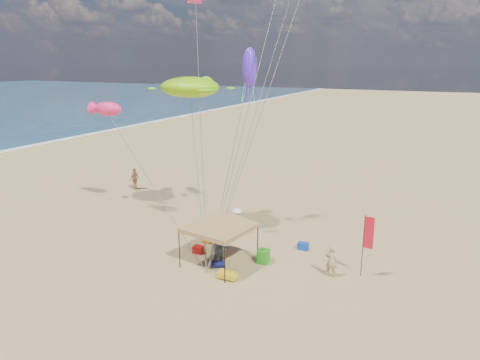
{
  "coord_description": "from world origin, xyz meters",
  "views": [
    {
      "loc": [
        9.11,
        -15.55,
        9.62
      ],
      "look_at": [
        0.0,
        3.0,
        4.0
      ],
      "focal_mm": 32.9,
      "sensor_mm": 36.0,
      "label": 1
    }
  ],
  "objects": [
    {
      "name": "chair_yellow",
      "position": [
        -2.35,
        3.74,
        0.35
      ],
      "size": [
        0.5,
        0.5,
        0.7
      ],
      "primitive_type": "cube",
      "color": "orange",
      "rests_on": "ground"
    },
    {
      "name": "squid_kite",
      "position": [
        -1.48,
        7.21,
        9.24
      ],
      "size": [
        1.11,
        1.11,
        2.22
      ],
      "primitive_type": "ellipsoid",
      "rotation": [
        0.0,
        0.0,
        0.38
      ],
      "color": "#5025D8",
      "rests_on": "ground"
    },
    {
      "name": "feather_flag",
      "position": [
        6.15,
        3.45,
        2.0
      ],
      "size": [
        0.46,
        0.05,
        2.99
      ],
      "color": "black",
      "rests_on": "ground"
    },
    {
      "name": "person_far_a",
      "position": [
        -12.53,
        10.15,
        0.84
      ],
      "size": [
        0.44,
        1.0,
        1.68
      ],
      "primitive_type": "imported",
      "rotation": [
        0.0,
        0.0,
        1.6
      ],
      "color": "#AB6441",
      "rests_on": "ground"
    },
    {
      "name": "cooler_red",
      "position": [
        -2.06,
        2.32,
        0.19
      ],
      "size": [
        0.54,
        0.38,
        0.38
      ],
      "primitive_type": "cube",
      "color": "#AB0D0E",
      "rests_on": "ground"
    },
    {
      "name": "bag_orange",
      "position": [
        -2.66,
        5.2,
        0.18
      ],
      "size": [
        0.54,
        0.69,
        0.36
      ],
      "primitive_type": "cylinder",
      "rotation": [
        0.0,
        1.57,
        1.22
      ],
      "color": "orange",
      "rests_on": "ground"
    },
    {
      "name": "canopy_tent",
      "position": [
        -0.47,
        1.65,
        2.81
      ],
      "size": [
        5.4,
        5.4,
        3.37
      ],
      "color": "black",
      "rests_on": "ground"
    },
    {
      "name": "crate_grey",
      "position": [
        0.2,
        0.73,
        0.14
      ],
      "size": [
        0.34,
        0.3,
        0.28
      ],
      "primitive_type": "cube",
      "color": "gray",
      "rests_on": "ground"
    },
    {
      "name": "beach_cart",
      "position": [
        0.6,
        0.5,
        0.2
      ],
      "size": [
        0.9,
        0.5,
        0.24
      ],
      "primitive_type": "cube",
      "color": "gold",
      "rests_on": "ground"
    },
    {
      "name": "person_near_a",
      "position": [
        4.75,
        2.81,
        0.77
      ],
      "size": [
        0.58,
        0.39,
        1.53
      ],
      "primitive_type": "imported",
      "rotation": [
        0.0,
        0.0,
        3.19
      ],
      "color": "tan",
      "rests_on": "ground"
    },
    {
      "name": "fish_kite",
      "position": [
        -10.06,
        5.16,
        6.78
      ],
      "size": [
        2.16,
        1.38,
        0.89
      ],
      "primitive_type": "ellipsoid",
      "rotation": [
        0.0,
        0.0,
        0.2
      ],
      "color": "#FF2369",
      "rests_on": "ground"
    },
    {
      "name": "bag_navy",
      "position": [
        -0.33,
        1.29,
        0.18
      ],
      "size": [
        0.69,
        0.54,
        0.36
      ],
      "primitive_type": "cylinder",
      "rotation": [
        0.0,
        1.57,
        0.35
      ],
      "color": "#0C1137",
      "rests_on": "ground"
    },
    {
      "name": "ground",
      "position": [
        0.0,
        0.0,
        0.0
      ],
      "size": [
        280.0,
        280.0,
        0.0
      ],
      "primitive_type": "plane",
      "color": "tan",
      "rests_on": "ground"
    },
    {
      "name": "chair_green",
      "position": [
        1.41,
        2.73,
        0.35
      ],
      "size": [
        0.5,
        0.5,
        0.7
      ],
      "primitive_type": "cube",
      "color": "#24911A",
      "rests_on": "ground"
    },
    {
      "name": "cooler_blue",
      "position": [
        2.67,
        5.12,
        0.19
      ],
      "size": [
        0.54,
        0.38,
        0.38
      ],
      "primitive_type": "cube",
      "color": "#123994",
      "rests_on": "ground"
    },
    {
      "name": "person_near_c",
      "position": [
        -1.44,
        5.54,
        0.78
      ],
      "size": [
        1.08,
        0.7,
        1.57
      ],
      "primitive_type": "imported",
      "rotation": [
        0.0,
        0.0,
        3.27
      ],
      "color": "white",
      "rests_on": "ground"
    },
    {
      "name": "turtle_kite",
      "position": [
        -4.18,
        5.28,
        8.22
      ],
      "size": [
        3.45,
        2.77,
        1.14
      ],
      "primitive_type": "ellipsoid",
      "rotation": [
        0.0,
        0.0,
        0.01
      ],
      "color": "#7BC80A",
      "rests_on": "ground"
    },
    {
      "name": "person_near_b",
      "position": [
        -0.23,
        1.35,
        0.9
      ],
      "size": [
        1.11,
        1.1,
        1.81
      ],
      "primitive_type": "imported",
      "rotation": [
        0.0,
        0.0,
        0.74
      ],
      "color": "#36404A",
      "rests_on": "ground"
    }
  ]
}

